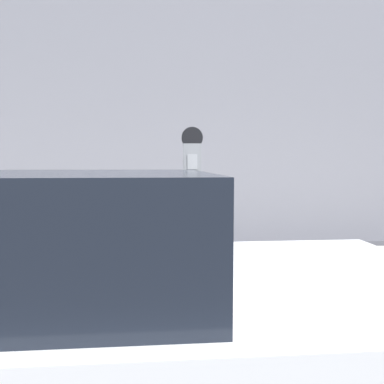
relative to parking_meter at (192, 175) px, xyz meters
The scene contains 4 objects.
sidewalk 1.80m from the parking_meter, 74.85° to the left, with size 24.00×2.80×0.14m.
building_facade 3.94m from the parking_meter, 85.01° to the left, with size 24.00×0.30×5.08m.
parking_meter is the anchor object (origin of this frame).
parked_car_beside_meter 1.67m from the parking_meter, 123.97° to the right, with size 4.57×1.99×1.42m.
Camera 1 is at (-0.45, -2.26, 1.47)m, focal length 35.00 mm.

